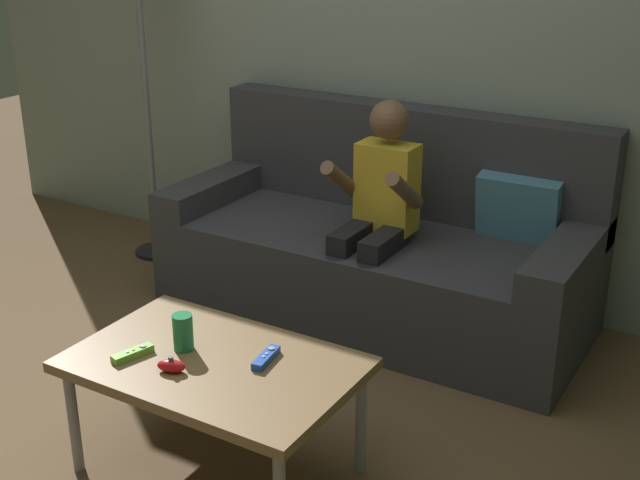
{
  "coord_description": "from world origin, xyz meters",
  "views": [
    {
      "loc": [
        1.74,
        -1.74,
        1.75
      ],
      "look_at": [
        0.25,
        0.75,
        0.6
      ],
      "focal_mm": 47.28,
      "sensor_mm": 36.0,
      "label": 1
    }
  ],
  "objects_px": {
    "coffee_table": "(214,370)",
    "game_remote_blue_near_edge": "(266,358)",
    "nunchuk_red": "(171,366)",
    "soda_can": "(183,332)",
    "game_remote_lime_far_corner": "(133,354)",
    "couch": "(381,249)",
    "person_seated_on_couch": "(377,208)"
  },
  "relations": [
    {
      "from": "game_remote_lime_far_corner",
      "to": "soda_can",
      "type": "height_order",
      "value": "soda_can"
    },
    {
      "from": "person_seated_on_couch",
      "to": "coffee_table",
      "type": "height_order",
      "value": "person_seated_on_couch"
    },
    {
      "from": "coffee_table",
      "to": "soda_can",
      "type": "xyz_separation_m",
      "value": [
        -0.13,
        0.01,
        0.1
      ]
    },
    {
      "from": "game_remote_blue_near_edge",
      "to": "couch",
      "type": "bearing_deg",
      "value": 100.41
    },
    {
      "from": "person_seated_on_couch",
      "to": "coffee_table",
      "type": "distance_m",
      "value": 1.15
    },
    {
      "from": "game_remote_blue_near_edge",
      "to": "nunchuk_red",
      "type": "bearing_deg",
      "value": -136.36
    },
    {
      "from": "couch",
      "to": "game_remote_lime_far_corner",
      "type": "relative_size",
      "value": 13.08
    },
    {
      "from": "coffee_table",
      "to": "game_remote_lime_far_corner",
      "type": "xyz_separation_m",
      "value": [
        -0.23,
        -0.12,
        0.05
      ]
    },
    {
      "from": "person_seated_on_couch",
      "to": "game_remote_blue_near_edge",
      "type": "relative_size",
      "value": 7.06
    },
    {
      "from": "coffee_table",
      "to": "soda_can",
      "type": "relative_size",
      "value": 7.42
    },
    {
      "from": "coffee_table",
      "to": "game_remote_blue_near_edge",
      "type": "xyz_separation_m",
      "value": [
        0.15,
        0.08,
        0.05
      ]
    },
    {
      "from": "game_remote_blue_near_edge",
      "to": "nunchuk_red",
      "type": "height_order",
      "value": "nunchuk_red"
    },
    {
      "from": "couch",
      "to": "person_seated_on_couch",
      "type": "height_order",
      "value": "person_seated_on_couch"
    },
    {
      "from": "person_seated_on_couch",
      "to": "nunchuk_red",
      "type": "distance_m",
      "value": 1.27
    },
    {
      "from": "person_seated_on_couch",
      "to": "game_remote_lime_far_corner",
      "type": "relative_size",
      "value": 7.02
    },
    {
      "from": "couch",
      "to": "game_remote_blue_near_edge",
      "type": "xyz_separation_m",
      "value": [
        0.23,
        -1.25,
        0.12
      ]
    },
    {
      "from": "soda_can",
      "to": "person_seated_on_couch",
      "type": "bearing_deg",
      "value": 84.29
    },
    {
      "from": "couch",
      "to": "game_remote_lime_far_corner",
      "type": "bearing_deg",
      "value": -95.84
    },
    {
      "from": "coffee_table",
      "to": "person_seated_on_couch",
      "type": "bearing_deg",
      "value": 90.7
    },
    {
      "from": "couch",
      "to": "person_seated_on_couch",
      "type": "distance_m",
      "value": 0.34
    },
    {
      "from": "coffee_table",
      "to": "game_remote_blue_near_edge",
      "type": "bearing_deg",
      "value": 28.71
    },
    {
      "from": "nunchuk_red",
      "to": "game_remote_lime_far_corner",
      "type": "bearing_deg",
      "value": 177.44
    },
    {
      "from": "couch",
      "to": "coffee_table",
      "type": "height_order",
      "value": "couch"
    },
    {
      "from": "coffee_table",
      "to": "nunchuk_red",
      "type": "bearing_deg",
      "value": -118.68
    },
    {
      "from": "couch",
      "to": "nunchuk_red",
      "type": "distance_m",
      "value": 1.46
    },
    {
      "from": "coffee_table",
      "to": "game_remote_lime_far_corner",
      "type": "distance_m",
      "value": 0.26
    },
    {
      "from": "game_remote_blue_near_edge",
      "to": "soda_can",
      "type": "relative_size",
      "value": 1.18
    },
    {
      "from": "nunchuk_red",
      "to": "soda_can",
      "type": "distance_m",
      "value": 0.15
    },
    {
      "from": "soda_can",
      "to": "game_remote_lime_far_corner",
      "type": "bearing_deg",
      "value": -130.41
    },
    {
      "from": "person_seated_on_couch",
      "to": "soda_can",
      "type": "relative_size",
      "value": 8.32
    },
    {
      "from": "person_seated_on_couch",
      "to": "nunchuk_red",
      "type": "relative_size",
      "value": 10.18
    },
    {
      "from": "nunchuk_red",
      "to": "soda_can",
      "type": "xyz_separation_m",
      "value": [
        -0.06,
        0.13,
        0.04
      ]
    }
  ]
}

